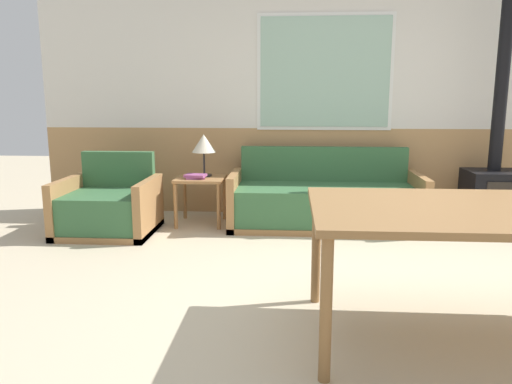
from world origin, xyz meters
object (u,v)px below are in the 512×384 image
(couch, at_px, (325,203))
(wood_stove, at_px, (495,173))
(armchair, at_px, (109,209))
(dining_table, at_px, (496,219))
(side_table, at_px, (201,185))
(table_lamp, at_px, (204,145))

(couch, bearing_deg, wood_stove, 3.57)
(armchair, distance_m, dining_table, 3.66)
(dining_table, height_order, wood_stove, wood_stove)
(side_table, bearing_deg, table_lamp, 72.82)
(side_table, relative_size, dining_table, 0.26)
(couch, height_order, dining_table, couch)
(table_lamp, relative_size, wood_stove, 0.18)
(side_table, xyz_separation_m, table_lamp, (0.03, 0.09, 0.43))
(table_lamp, distance_m, dining_table, 3.33)
(couch, height_order, side_table, couch)
(couch, bearing_deg, armchair, -169.24)
(couch, distance_m, dining_table, 2.67)
(couch, bearing_deg, side_table, 179.99)
(couch, relative_size, table_lamp, 4.41)
(armchair, xyz_separation_m, side_table, (0.87, 0.42, 0.18))
(couch, distance_m, armchair, 2.25)
(couch, height_order, wood_stove, wood_stove)
(couch, relative_size, side_table, 3.91)
(armchair, bearing_deg, wood_stove, -9.27)
(armchair, xyz_separation_m, dining_table, (2.97, -2.10, 0.47))
(armchair, height_order, side_table, armchair)
(dining_table, bearing_deg, side_table, 129.74)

